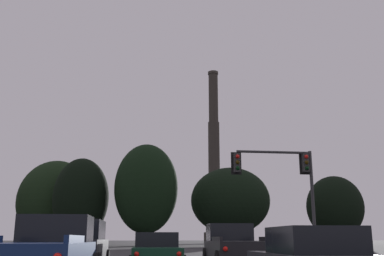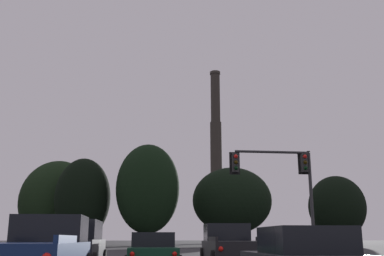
% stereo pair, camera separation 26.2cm
% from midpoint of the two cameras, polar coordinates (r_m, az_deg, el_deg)
% --- Properties ---
extents(pickup_truck_right_lane_front, '(2.42, 5.58, 1.82)m').
position_cam_midpoint_polar(pickup_truck_right_lane_front, '(18.76, 5.03, -15.00)').
color(pickup_truck_right_lane_front, black).
rests_on(pickup_truck_right_lane_front, ground_plane).
extents(sedan_center_lane_front, '(2.05, 4.73, 1.43)m').
position_cam_midpoint_polar(sedan_center_lane_front, '(18.26, -5.00, -15.46)').
color(sedan_center_lane_front, '#0F3823').
rests_on(sedan_center_lane_front, ground_plane).
extents(pickup_truck_left_lane_second, '(2.21, 5.52, 1.82)m').
position_cam_midpoint_polar(pickup_truck_left_lane_second, '(12.07, -18.79, -15.00)').
color(pickup_truck_left_lane_second, navy).
rests_on(pickup_truck_left_lane_second, ground_plane).
extents(suv_left_lane_front, '(2.18, 4.93, 1.86)m').
position_cam_midpoint_polar(suv_left_lane_front, '(17.64, -14.83, -14.38)').
color(suv_left_lane_front, '#232328').
rests_on(suv_left_lane_front, ground_plane).
extents(traffic_light_overhead_right, '(4.68, 0.50, 5.97)m').
position_cam_midpoint_polar(traffic_light_overhead_right, '(25.35, 11.51, -6.01)').
color(traffic_light_overhead_right, '#2D2D30').
rests_on(traffic_light_overhead_right, ground_plane).
extents(smokestack, '(5.48, 5.48, 44.70)m').
position_cam_midpoint_polar(smokestack, '(114.76, 2.78, -5.65)').
color(smokestack, '#2B2722').
rests_on(smokestack, ground_plane).
extents(treeline_right_mid, '(10.19, 9.17, 12.23)m').
position_cam_midpoint_polar(treeline_right_mid, '(85.51, 17.62, -9.54)').
color(treeline_right_mid, black).
rests_on(treeline_right_mid, ground_plane).
extents(treeline_left_mid, '(13.49, 12.14, 13.07)m').
position_cam_midpoint_polar(treeline_left_mid, '(77.50, 4.81, -9.17)').
color(treeline_left_mid, black).
rests_on(treeline_left_mid, ground_plane).
extents(treeline_far_right, '(13.55, 12.20, 14.93)m').
position_cam_midpoint_polar(treeline_far_right, '(84.70, -16.99, -8.98)').
color(treeline_far_right, black).
rests_on(treeline_far_right, ground_plane).
extents(treeline_far_left, '(8.97, 8.08, 14.14)m').
position_cam_midpoint_polar(treeline_far_left, '(76.15, -14.03, -8.66)').
color(treeline_far_left, black).
rests_on(treeline_far_left, ground_plane).
extents(treeline_center_left, '(10.28, 9.25, 16.35)m').
position_cam_midpoint_polar(treeline_center_left, '(73.78, -5.94, -7.64)').
color(treeline_center_left, black).
rests_on(treeline_center_left, ground_plane).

